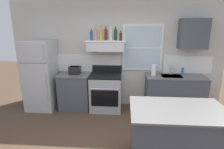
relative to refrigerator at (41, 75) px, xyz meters
name	(u,v)px	position (x,y,z in m)	size (l,w,h in m)	color
back_wall	(118,55)	(1.93, 0.39, 0.48)	(5.40, 0.11, 2.70)	beige
refrigerator	(41,75)	(0.00, 0.00, 0.00)	(0.70, 0.72, 1.74)	#B7BABC
counter_left_of_stove	(75,91)	(0.85, 0.06, -0.42)	(0.79, 0.63, 0.91)	#474C56
toaster	(75,70)	(0.87, 0.06, 0.14)	(0.30, 0.20, 0.19)	black
stove_range	(106,92)	(1.65, 0.02, -0.41)	(0.76, 0.69, 1.09)	#9EA0A5
range_hood_shelf	(106,45)	(1.65, 0.12, 0.75)	(0.96, 0.52, 0.24)	silver
bottle_blue_liqueur	(91,35)	(1.31, 0.08, 0.99)	(0.07, 0.07, 0.28)	#1E478C
bottle_rose_pink	(96,35)	(1.41, 0.10, 1.00)	(0.07, 0.07, 0.31)	#C67F84
bottle_champagne_gold_foil	(101,34)	(1.54, 0.07, 1.01)	(0.08, 0.08, 0.33)	#B29333
bottle_red_label_wine	(106,34)	(1.65, 0.16, 1.01)	(0.07, 0.07, 0.32)	maroon
bottle_clear_tall	(111,34)	(1.76, 0.12, 1.01)	(0.06, 0.06, 0.33)	silver
bottle_dark_green_wine	(116,35)	(1.88, 0.17, 1.01)	(0.07, 0.07, 0.32)	#143819
bottle_brown_stout	(121,36)	(2.00, 0.07, 0.97)	(0.06, 0.06, 0.23)	#381E0F
counter_right_with_sink	(174,93)	(3.35, 0.06, -0.41)	(1.43, 0.63, 0.91)	#474C56
sink_faucet	(171,68)	(3.25, 0.16, 0.21)	(0.03, 0.17, 0.28)	silver
paper_towel_roll	(154,70)	(2.81, 0.06, 0.17)	(0.11, 0.11, 0.27)	white
dish_soap_bottle	(182,71)	(3.53, 0.16, 0.13)	(0.06, 0.06, 0.18)	blue
kitchen_island	(176,136)	(2.91, -1.79, -0.41)	(1.40, 0.90, 0.91)	#474C56
upper_cabinet_right	(193,34)	(3.70, 0.20, 1.03)	(0.64, 0.32, 0.70)	#474C56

